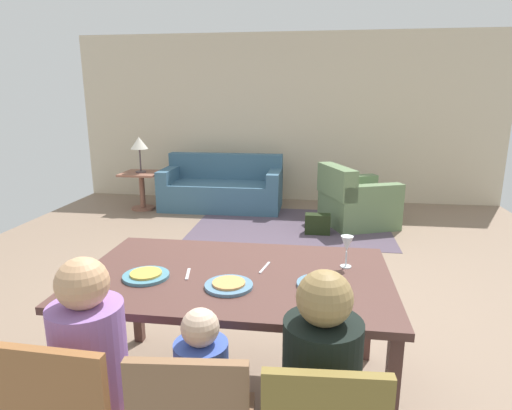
{
  "coord_description": "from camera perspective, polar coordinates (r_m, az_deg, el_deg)",
  "views": [
    {
      "loc": [
        0.5,
        -3.5,
        1.72
      ],
      "look_at": [
        0.03,
        -0.11,
        0.85
      ],
      "focal_mm": 30.26,
      "sensor_mm": 36.0,
      "label": 1
    }
  ],
  "objects": [
    {
      "name": "knife",
      "position": [
        2.49,
        1.16,
        -8.26
      ],
      "size": [
        0.05,
        0.17,
        0.01
      ],
      "primitive_type": "cube",
      "rotation": [
        0.0,
        0.0,
        -0.21
      ],
      "color": "silver",
      "rests_on": "dining_table"
    },
    {
      "name": "wine_glass",
      "position": [
        2.52,
        11.92,
        -5.21
      ],
      "size": [
        0.07,
        0.07,
        0.19
      ],
      "color": "silver",
      "rests_on": "dining_table"
    },
    {
      "name": "back_wall",
      "position": [
        7.26,
        3.96,
        11.28
      ],
      "size": [
        6.95,
        0.1,
        2.7
      ],
      "primitive_type": "cube",
      "color": "beige",
      "rests_on": "ground_plane"
    },
    {
      "name": "side_table",
      "position": [
        6.9,
        -14.85,
        2.54
      ],
      "size": [
        0.56,
        0.56,
        0.58
      ],
      "color": "brown",
      "rests_on": "ground_plane"
    },
    {
      "name": "plate_near_child",
      "position": [
        2.26,
        -3.62,
        -10.59
      ],
      "size": [
        0.25,
        0.25,
        0.02
      ],
      "primitive_type": "cylinder",
      "color": "#557F9E",
      "rests_on": "dining_table"
    },
    {
      "name": "area_rug",
      "position": [
        5.9,
        4.71,
        -2.73
      ],
      "size": [
        2.6,
        1.8,
        0.01
      ],
      "primitive_type": "cube",
      "color": "#504353",
      "rests_on": "ground_plane"
    },
    {
      "name": "pizza_near_child",
      "position": [
        2.25,
        -3.62,
        -10.24
      ],
      "size": [
        0.17,
        0.17,
        0.01
      ],
      "primitive_type": "cylinder",
      "color": "#DB914E",
      "rests_on": "plate_near_child"
    },
    {
      "name": "handbag",
      "position": [
        5.56,
        8.14,
        -2.5
      ],
      "size": [
        0.32,
        0.16,
        0.26
      ],
      "primitive_type": "cube",
      "color": "black",
      "rests_on": "ground_plane"
    },
    {
      "name": "plate_near_woman",
      "position": [
        2.3,
        8.55,
        -10.33
      ],
      "size": [
        0.25,
        0.25,
        0.02
      ],
      "primitive_type": "cylinder",
      "color": "#5680A2",
      "rests_on": "dining_table"
    },
    {
      "name": "couch",
      "position": [
        6.8,
        -4.46,
        2.15
      ],
      "size": [
        1.84,
        0.86,
        0.82
      ],
      "color": "#3C637D",
      "rests_on": "ground_plane"
    },
    {
      "name": "fork",
      "position": [
        2.44,
        -8.99,
        -9.0
      ],
      "size": [
        0.04,
        0.15,
        0.01
      ],
      "primitive_type": "cube",
      "rotation": [
        0.0,
        0.0,
        0.19
      ],
      "color": "silver",
      "rests_on": "dining_table"
    },
    {
      "name": "person_man",
      "position": [
        2.11,
        -20.14,
        -21.56
      ],
      "size": [
        0.3,
        0.4,
        1.11
      ],
      "color": "#2F2B4B",
      "rests_on": "ground_plane"
    },
    {
      "name": "person_woman",
      "position": [
        1.91,
        8.34,
        -24.91
      ],
      "size": [
        0.3,
        0.41,
        1.11
      ],
      "color": "#282F44",
      "rests_on": "ground_plane"
    },
    {
      "name": "ground_plane",
      "position": [
        4.43,
        0.75,
        -8.75
      ],
      "size": [
        6.95,
        6.28,
        0.02
      ],
      "primitive_type": "cube",
      "color": "#826B58"
    },
    {
      "name": "dining_table",
      "position": [
        2.45,
        -2.75,
        -10.5
      ],
      "size": [
        1.71,
        1.03,
        0.76
      ],
      "color": "#51322C",
      "rests_on": "ground_plane"
    },
    {
      "name": "armchair",
      "position": [
        6.01,
        12.97,
        0.38
      ],
      "size": [
        1.12,
        1.11,
        0.82
      ],
      "color": "#637D54",
      "rests_on": "ground_plane"
    },
    {
      "name": "pizza_near_man",
      "position": [
        2.44,
        -14.35,
        -8.75
      ],
      "size": [
        0.17,
        0.17,
        0.01
      ],
      "primitive_type": "cylinder",
      "color": "gold",
      "rests_on": "plate_near_man"
    },
    {
      "name": "plate_near_man",
      "position": [
        2.44,
        -14.33,
        -9.07
      ],
      "size": [
        0.25,
        0.25,
        0.02
      ],
      "primitive_type": "cylinder",
      "color": "teal",
      "rests_on": "dining_table"
    },
    {
      "name": "table_lamp",
      "position": [
        6.81,
        -15.19,
        7.75
      ],
      "size": [
        0.26,
        0.26,
        0.54
      ],
      "color": "#4D3F43",
      "rests_on": "side_table"
    }
  ]
}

